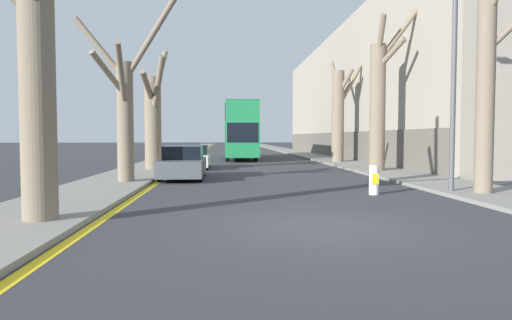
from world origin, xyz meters
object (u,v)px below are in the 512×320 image
Objects in this scene: street_tree_left_1 at (125,108)px; street_tree_right_0 at (488,56)px; street_tree_right_1 at (379,101)px; street_tree_right_2 at (338,112)px; street_tree_left_2 at (153,117)px; lamp_post at (451,57)px; street_tree_left_0 at (38,39)px; double_decker_bus at (240,128)px; parked_car_0 at (183,163)px; parked_car_1 at (193,157)px; traffic_bollard at (374,180)px.

street_tree_left_1 is 0.81× the size of street_tree_right_0.
street_tree_right_1 reaches higher than street_tree_right_2.
lamp_post is (10.91, -10.75, 1.42)m from street_tree_left_2.
street_tree_left_0 reaches higher than street_tree_right_2.
double_decker_bus is (-6.65, 24.70, -1.70)m from street_tree_right_0.
parked_car_0 is at bearing 145.48° from lamp_post.
street_tree_left_1 is at bearing -130.64° from parked_car_0.
lamp_post is at bearing -54.64° from parked_car_1.
street_tree_right_0 is (11.73, -11.40, 1.34)m from street_tree_left_2.
street_tree_left_0 is 0.95× the size of street_tree_right_0.
traffic_bollard is (8.53, -10.64, -2.46)m from street_tree_left_2.
traffic_bollard is (6.55, -6.04, -0.22)m from parked_car_0.
double_decker_bus is 24.81m from lamp_post.
double_decker_bus reaches higher than parked_car_1.
street_tree_right_1 reaches higher than street_tree_left_0.
street_tree_right_0 is 2.13× the size of parked_car_1.
street_tree_left_0 is 0.99× the size of street_tree_right_1.
street_tree_right_2 is 9.28m from double_decker_bus.
street_tree_right_2 is 1.84× the size of parked_car_1.
lamp_post is (10.94, -3.82, 1.42)m from street_tree_left_1.
lamp_post is at bearing -76.37° from double_decker_bus.
traffic_bollard is at bearing -109.73° from street_tree_right_1.
street_tree_right_0 is at bearing -38.29° from lamp_post.
street_tree_right_0 reaches higher than street_tree_right_1.
street_tree_left_2 is at bearing 171.65° from street_tree_right_1.
parked_car_0 is at bearing 49.36° from street_tree_left_1.
lamp_post is at bearing -2.63° from traffic_bollard.
street_tree_left_0 is at bearing -100.22° from double_decker_bus.
street_tree_right_2 reaches higher than street_tree_left_1.
street_tree_left_2 is 11.88m from street_tree_right_1.
street_tree_left_0 reaches higher than double_decker_bus.
lamp_post reaches higher than street_tree_right_2.
street_tree_right_2 is (11.84, 22.00, -0.23)m from street_tree_left_0.
street_tree_right_2 is 8.09× the size of traffic_bollard.
street_tree_left_2 reaches higher than traffic_bollard.
double_decker_bus is (-6.65, 15.02, -1.13)m from street_tree_right_1.
street_tree_left_1 reaches higher than street_tree_left_2.
street_tree_left_2 is at bearing 128.71° from traffic_bollard.
parked_car_0 reaches higher than traffic_bollard.
parked_car_1 is at bearing 117.69° from traffic_bollard.
parked_car_0 is 0.58× the size of lamp_post.
street_tree_left_1 is at bearing -156.09° from street_tree_right_1.
street_tree_right_2 is 15.49m from parked_car_0.
street_tree_right_2 is at bearing 79.45° from traffic_bollard.
street_tree_left_0 is 28.78m from double_decker_bus.
parked_car_1 is at bearing 126.38° from street_tree_right_0.
street_tree_left_0 is 1.07× the size of lamp_post.
traffic_bollard is (-3.29, -17.64, -3.14)m from street_tree_right_2.
street_tree_left_0 is 8.91× the size of traffic_bollard.
street_tree_right_1 is at bearing -8.35° from street_tree_left_2.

